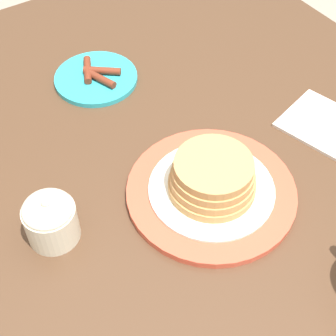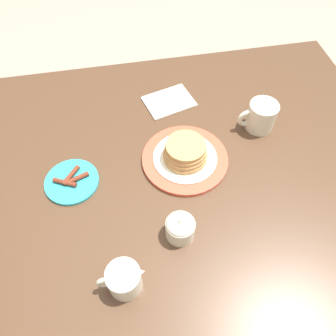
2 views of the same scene
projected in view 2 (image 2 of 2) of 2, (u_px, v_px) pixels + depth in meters
The scene contains 8 objects.
ground_plane at pixel (179, 254), 1.63m from camera, with size 8.00×8.00×0.00m, color gray.
dining_table at pixel (185, 184), 1.10m from camera, with size 1.36×1.05×0.77m.
pancake_plate at pixel (185, 155), 0.99m from camera, with size 0.27×0.27×0.07m.
side_plate_bacon at pixel (72, 181), 0.96m from camera, with size 0.16×0.16×0.02m.
coffee_mug at pixel (260, 116), 1.06m from camera, with size 0.13×0.09×0.10m.
creamer_pitcher at pixel (124, 279), 0.76m from camera, with size 0.12×0.08×0.09m.
sugar_bowl at pixel (180, 227), 0.84m from camera, with size 0.08×0.08×0.09m.
napkin at pixel (168, 102), 1.16m from camera, with size 0.19×0.16×0.01m.
Camera 2 is at (0.16, 0.57, 1.58)m, focal length 35.00 mm.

